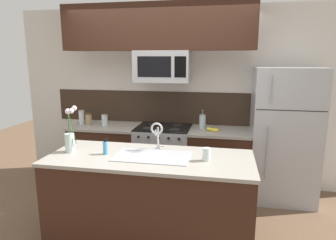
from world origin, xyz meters
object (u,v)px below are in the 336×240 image
Objects in this scene: french_press at (202,122)px; stove_range at (164,158)px; banana_bunch at (213,129)px; storage_jar_short at (105,120)px; dish_soap_bottle at (105,148)px; storage_jar_tall at (82,117)px; sink_faucet at (157,132)px; drinking_glass at (206,154)px; flower_vase at (70,139)px; storage_jar_medium at (89,119)px; refrigerator at (283,135)px; microwave at (163,66)px.

stove_range is at bearing -173.71° from french_press.
banana_bunch is at bearing -4.93° from stove_range.
dish_soap_bottle reaches higher than storage_jar_short.
storage_jar_tall is 1.74m from sink_faucet.
dish_soap_bottle reaches higher than banana_bunch.
dish_soap_bottle is at bearing 179.86° from drinking_glass.
sink_faucet is at bearing 25.56° from dish_soap_bottle.
storage_jar_tall is 1.56m from dish_soap_bottle.
stove_range is 1.03m from storage_jar_short.
flower_vase is at bearing -179.89° from drinking_glass.
storage_jar_medium is at bearing 107.54° from flower_vase.
stove_range is 1.41m from dish_soap_bottle.
sink_faucet is at bearing 15.29° from flower_vase.
drinking_glass is (1.82, -1.25, -0.02)m from storage_jar_medium.
sink_faucet is at bearing -144.43° from refrigerator.
storage_jar_medium reaches higher than drinking_glass.
storage_jar_short is 1.28m from flower_vase.
storage_jar_medium is at bearing 178.77° from banana_bunch.
microwave is at bearing -1.27° from storage_jar_tall.
drinking_glass is (0.69, -1.25, -0.80)m from microwave.
storage_jar_short is at bearing 134.99° from sink_faucet.
flower_vase is (-2.35, -1.29, 0.17)m from refrigerator.
refrigerator is at bearing 0.45° from storage_jar_short.
dish_soap_bottle is at bearing -146.75° from refrigerator.
flower_vase is (0.40, -1.25, 0.06)m from storage_jar_medium.
stove_range is 7.30× the size of drinking_glass.
flower_vase is (-0.88, -0.24, -0.05)m from sink_faucet.
french_press is 1.34m from drinking_glass.
dish_soap_bottle is at bearing -57.88° from storage_jar_medium.
flower_vase reaches higher than french_press.
banana_bunch is 1.59m from dish_soap_bottle.
stove_range is 1.93× the size of flower_vase.
flower_vase is at bearing -120.25° from microwave.
storage_jar_tall is at bearing -178.29° from french_press.
storage_jar_medium is 1.82m from banana_bunch.
dish_soap_bottle is (-0.89, -1.33, -0.03)m from french_press.
sink_faucet is (-0.40, -1.09, 0.10)m from french_press.
storage_jar_tall is at bearing 167.53° from storage_jar_medium.
storage_jar_short is at bearing -177.60° from french_press.
refrigerator is 6.62× the size of french_press.
storage_jar_medium is (0.12, -0.03, -0.02)m from storage_jar_tall.
refrigerator is at bearing 28.81° from flower_vase.
banana_bunch is at bearing -1.96° from storage_jar_tall.
storage_jar_short is at bearing 96.89° from flower_vase.
refrigerator is 1.82m from sink_faucet.
french_press is at bearing 46.27° from flower_vase.
banana_bunch is 0.71× the size of french_press.
microwave is 1.09m from banana_bunch.
refrigerator is at bearing 0.71° from stove_range.
flower_vase is (-1.42, -0.00, 0.08)m from drinking_glass.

